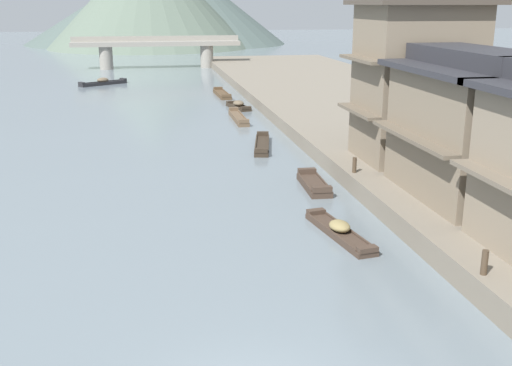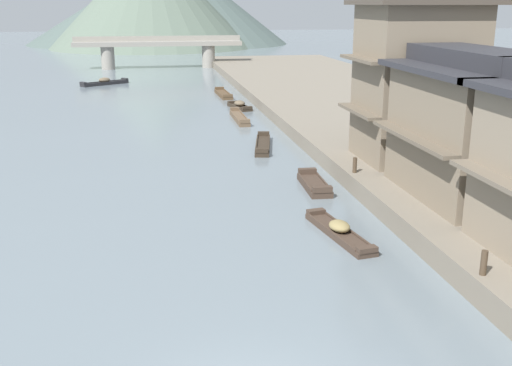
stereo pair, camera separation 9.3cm
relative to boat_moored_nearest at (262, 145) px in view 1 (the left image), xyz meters
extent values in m
cube|color=slate|center=(11.33, 4.21, 0.27)|extent=(18.00, 110.00, 0.88)
cube|color=#33281E|center=(0.00, 0.00, -0.03)|extent=(1.91, 5.28, 0.27)
cube|color=#33281E|center=(0.50, 2.41, 0.23)|extent=(0.83, 0.51, 0.25)
cube|color=#33281E|center=(-0.50, -2.41, 0.23)|extent=(0.83, 0.51, 0.25)
cube|color=#33281E|center=(-0.38, 0.08, 0.14)|extent=(1.05, 4.63, 0.08)
cube|color=#33281E|center=(0.38, -0.08, 0.14)|extent=(1.05, 4.63, 0.08)
cube|color=#423328|center=(0.10, -15.64, -0.07)|extent=(1.57, 4.75, 0.21)
cube|color=#423328|center=(-0.25, -13.47, 0.13)|extent=(0.80, 0.47, 0.18)
cube|color=#423328|center=(0.44, -17.80, 0.13)|extent=(0.80, 0.47, 0.18)
cube|color=#423328|center=(-0.28, -15.69, 0.08)|extent=(0.74, 4.14, 0.08)
cube|color=#423328|center=(0.47, -15.58, 0.08)|extent=(0.74, 4.14, 0.08)
ellipsoid|color=olive|center=(0.10, -15.64, 0.24)|extent=(0.91, 1.16, 0.42)
cube|color=brown|center=(0.37, 22.92, -0.03)|extent=(1.17, 5.67, 0.28)
cube|color=brown|center=(0.29, 25.59, 0.24)|extent=(0.91, 0.39, 0.25)
cube|color=brown|center=(0.45, 20.25, 0.24)|extent=(0.91, 0.39, 0.25)
cube|color=brown|center=(-0.09, 22.90, 0.15)|extent=(0.24, 5.14, 0.08)
cube|color=brown|center=(0.83, 22.93, 0.15)|extent=(0.24, 5.14, 0.08)
cube|color=brown|center=(-0.02, 9.70, -0.02)|extent=(0.86, 5.79, 0.30)
cube|color=brown|center=(0.00, 12.44, 0.26)|extent=(0.74, 0.36, 0.27)
cube|color=brown|center=(-0.03, 6.96, 0.26)|extent=(0.74, 0.36, 0.27)
cube|color=brown|center=(-0.39, 9.70, 0.17)|extent=(0.11, 5.28, 0.08)
cube|color=brown|center=(0.35, 9.70, 0.17)|extent=(0.11, 5.28, 0.08)
cube|color=#232326|center=(-11.62, 33.81, -0.03)|extent=(5.19, 4.03, 0.28)
cube|color=#232326|center=(-9.44, 35.31, 0.23)|extent=(0.83, 0.99, 0.25)
cube|color=#232326|center=(-13.79, 32.31, 0.23)|extent=(0.83, 0.99, 0.25)
cube|color=#232326|center=(-11.89, 34.21, 0.15)|extent=(4.23, 2.95, 0.08)
cube|color=#232326|center=(-11.34, 33.41, 0.15)|extent=(4.23, 2.95, 0.08)
ellipsoid|color=brown|center=(-11.62, 33.81, 0.37)|extent=(1.63, 1.53, 0.52)
cube|color=#423328|center=(0.86, -9.15, -0.02)|extent=(1.18, 3.61, 0.30)
cube|color=#423328|center=(0.93, -7.52, 0.26)|extent=(0.94, 0.40, 0.27)
cube|color=#423328|center=(0.79, -10.79, 0.26)|extent=(0.94, 0.40, 0.27)
cube|color=#423328|center=(0.39, -9.13, 0.17)|extent=(0.21, 3.07, 0.08)
cube|color=#423328|center=(1.33, -9.17, 0.17)|extent=(0.21, 3.07, 0.08)
cube|color=#33281E|center=(0.81, 15.16, -0.06)|extent=(1.76, 3.77, 0.22)
cube|color=#33281E|center=(0.44, 16.80, 0.15)|extent=(0.93, 0.55, 0.20)
cube|color=#33281E|center=(1.19, 13.53, 0.15)|extent=(0.93, 0.55, 0.20)
cube|color=#33281E|center=(0.38, 15.06, 0.09)|extent=(0.78, 3.09, 0.08)
cube|color=#33281E|center=(1.25, 15.26, 0.09)|extent=(0.78, 3.09, 0.08)
ellipsoid|color=brown|center=(0.81, 15.16, 0.29)|extent=(1.12, 1.38, 0.48)
cube|color=#6E6151|center=(3.52, -21.16, 3.31)|extent=(0.70, 6.14, 0.16)
cube|color=#7F705B|center=(6.10, -14.10, 3.31)|extent=(4.46, 7.03, 5.20)
cube|color=brown|center=(3.52, -14.10, 3.31)|extent=(0.70, 7.03, 0.16)
cube|color=#2D2D33|center=(6.10, -14.10, 6.03)|extent=(5.36, 7.93, 0.24)
cube|color=#2D2D33|center=(6.10, -14.10, 6.50)|extent=(2.68, 7.93, 0.70)
cube|color=#7F705B|center=(6.55, -7.58, 4.61)|extent=(5.36, 4.69, 7.80)
cube|color=brown|center=(3.52, -7.58, 3.31)|extent=(0.70, 4.69, 0.16)
cube|color=brown|center=(3.52, -7.58, 5.91)|extent=(0.70, 4.69, 0.16)
cube|color=#4C4238|center=(6.55, -7.58, 8.63)|extent=(6.26, 5.59, 0.24)
cylinder|color=#473828|center=(2.68, -21.67, 1.10)|extent=(0.20, 0.20, 0.78)
cylinder|color=#473828|center=(2.68, -9.77, 1.08)|extent=(0.20, 0.20, 0.75)
cube|color=gray|center=(-5.14, 50.97, 3.20)|extent=(23.08, 2.40, 0.60)
cylinder|color=gray|center=(-12.06, 50.97, 1.37)|extent=(1.80, 1.80, 3.07)
cylinder|color=gray|center=(1.79, 50.97, 1.37)|extent=(1.80, 1.80, 3.07)
cube|color=gray|center=(-5.14, 51.97, 3.85)|extent=(23.08, 0.30, 0.70)
cone|color=#4C5B56|center=(-10.14, 108.69, 6.63)|extent=(45.01, 45.01, 13.60)
cone|color=#4C5B56|center=(2.23, 105.54, 8.52)|extent=(45.33, 45.33, 17.38)
camera|label=1|loc=(-7.14, -37.33, 8.59)|focal=43.38mm
camera|label=2|loc=(-7.05, -37.34, 8.59)|focal=43.38mm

